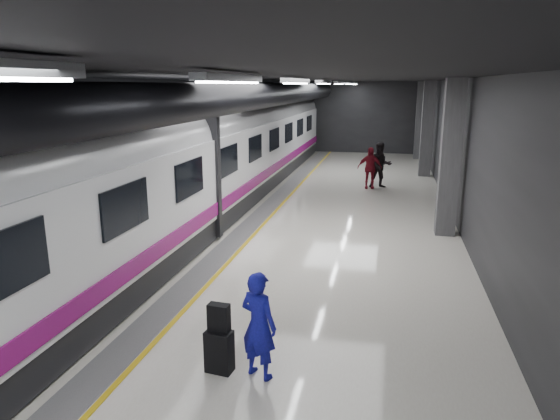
# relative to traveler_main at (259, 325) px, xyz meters

# --- Properties ---
(ground) EXTENTS (40.00, 40.00, 0.00)m
(ground) POSITION_rel_traveler_main_xyz_m (-1.06, 6.41, -0.84)
(ground) COLOR silver
(ground) RESTS_ON ground
(platform_hall) EXTENTS (10.02, 40.02, 4.51)m
(platform_hall) POSITION_rel_traveler_main_xyz_m (-1.35, 7.37, 2.70)
(platform_hall) COLOR black
(platform_hall) RESTS_ON ground
(train) EXTENTS (3.05, 38.00, 4.05)m
(train) POSITION_rel_traveler_main_xyz_m (-4.31, 6.41, 1.23)
(train) COLOR black
(train) RESTS_ON ground
(traveler_main) EXTENTS (0.72, 0.61, 1.68)m
(traveler_main) POSITION_rel_traveler_main_xyz_m (0.00, 0.00, 0.00)
(traveler_main) COLOR #1716AB
(traveler_main) RESTS_ON ground
(suitcase_main) EXTENTS (0.44, 0.31, 0.67)m
(suitcase_main) POSITION_rel_traveler_main_xyz_m (-0.63, -0.01, -0.50)
(suitcase_main) COLOR black
(suitcase_main) RESTS_ON ground
(shoulder_bag) EXTENTS (0.34, 0.20, 0.43)m
(shoulder_bag) POSITION_rel_traveler_main_xyz_m (-0.63, 0.02, 0.05)
(shoulder_bag) COLOR black
(shoulder_bag) RESTS_ON suitcase_main
(traveler_far_a) EXTENTS (1.10, 0.96, 1.94)m
(traveler_far_a) POSITION_rel_traveler_main_xyz_m (1.44, 15.00, 0.13)
(traveler_far_a) COLOR black
(traveler_far_a) RESTS_ON ground
(traveler_far_b) EXTENTS (1.06, 0.50, 1.76)m
(traveler_far_b) POSITION_rel_traveler_main_xyz_m (1.00, 14.75, 0.04)
(traveler_far_b) COLOR maroon
(traveler_far_b) RESTS_ON ground
(suitcase_far) EXTENTS (0.33, 0.24, 0.46)m
(suitcase_far) POSITION_rel_traveler_main_xyz_m (1.41, 21.57, -0.61)
(suitcase_far) COLOR black
(suitcase_far) RESTS_ON ground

